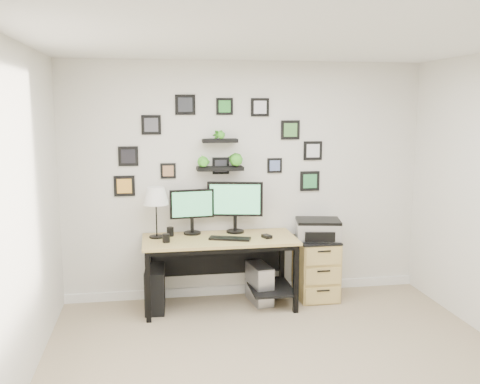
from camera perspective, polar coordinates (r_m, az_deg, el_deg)
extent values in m
plane|color=tan|center=(4.45, 5.40, -19.29)|extent=(4.00, 4.00, 0.00)
plane|color=white|center=(3.94, 5.99, 16.15)|extent=(4.00, 4.00, 0.00)
plane|color=silver|center=(5.92, 0.63, 1.24)|extent=(4.00, 0.00, 4.00)
plane|color=silver|center=(2.21, 19.71, -13.10)|extent=(4.00, 0.00, 4.00)
plane|color=silver|center=(3.98, -23.38, -3.44)|extent=(0.00, 4.00, 4.00)
cube|color=white|center=(6.21, 0.63, -10.29)|extent=(4.00, 0.03, 0.10)
cube|color=tan|center=(5.62, -2.19, -5.07)|extent=(1.60, 0.70, 0.03)
cube|color=black|center=(5.63, -2.18, -5.47)|extent=(1.54, 0.64, 0.05)
cube|color=black|center=(6.01, -2.58, -6.85)|extent=(1.44, 0.02, 0.41)
cube|color=black|center=(5.87, 3.26, -10.10)|extent=(0.45, 0.63, 0.03)
cube|color=black|center=(5.40, -9.78, -9.96)|extent=(0.05, 0.05, 0.72)
cube|color=black|center=(5.97, -9.77, -8.09)|extent=(0.05, 0.05, 0.72)
cube|color=black|center=(5.59, 5.99, -9.21)|extent=(0.05, 0.05, 0.72)
cube|color=black|center=(6.14, 4.49, -7.49)|extent=(0.05, 0.05, 0.72)
cylinder|color=black|center=(5.81, -5.12, -4.37)|extent=(0.21, 0.21, 0.02)
cylinder|color=black|center=(5.79, -5.13, -3.58)|extent=(0.04, 0.04, 0.17)
cube|color=black|center=(5.74, -5.15, -1.27)|extent=(0.48, 0.08, 0.31)
cube|color=#4CB272|center=(5.72, -5.11, -1.30)|extent=(0.43, 0.05, 0.27)
cylinder|color=black|center=(5.86, -0.52, -4.22)|extent=(0.23, 0.23, 0.02)
cylinder|color=black|center=(5.84, -0.52, -3.40)|extent=(0.05, 0.05, 0.17)
cube|color=black|center=(5.78, -0.53, -0.76)|extent=(0.60, 0.15, 0.38)
cube|color=#4CB272|center=(5.76, -0.54, -0.80)|extent=(0.53, 0.11, 0.32)
cube|color=black|center=(5.55, -1.09, -4.98)|extent=(0.45, 0.27, 0.02)
cube|color=black|center=(5.62, 2.87, -4.75)|extent=(0.11, 0.13, 0.03)
cylinder|color=black|center=(5.70, -8.86, -4.74)|extent=(0.16, 0.16, 0.02)
cylinder|color=black|center=(5.65, -8.92, -2.32)|extent=(0.01, 0.01, 0.49)
cone|color=white|center=(5.61, -8.97, -0.40)|extent=(0.26, 0.26, 0.18)
cylinder|color=black|center=(5.48, -7.89, -4.91)|extent=(0.08, 0.08, 0.09)
cylinder|color=black|center=(5.73, -7.45, -4.22)|extent=(0.08, 0.08, 0.10)
cube|color=black|center=(5.75, -9.05, -10.18)|extent=(0.22, 0.46, 0.45)
cube|color=gray|center=(5.89, 2.08, -9.71)|extent=(0.25, 0.44, 0.42)
cube|color=silver|center=(5.71, 2.83, -10.36)|extent=(0.17, 0.03, 0.39)
cube|color=tan|center=(6.06, 8.10, -8.14)|extent=(0.42, 0.50, 0.65)
cube|color=black|center=(5.97, 8.17, -5.07)|extent=(0.43, 0.51, 0.02)
cube|color=tan|center=(5.89, 8.82, -10.88)|extent=(0.39, 0.02, 0.18)
cylinder|color=black|center=(5.86, 8.87, -10.36)|extent=(0.14, 0.02, 0.02)
cube|color=tan|center=(5.82, 8.87, -8.87)|extent=(0.39, 0.02, 0.18)
cylinder|color=black|center=(5.79, 8.93, -8.34)|extent=(0.14, 0.02, 0.02)
cube|color=tan|center=(5.76, 8.92, -6.82)|extent=(0.39, 0.02, 0.18)
cylinder|color=black|center=(5.73, 8.98, -6.28)|extent=(0.14, 0.02, 0.02)
cube|color=silver|center=(5.95, 8.32, -4.08)|extent=(0.53, 0.45, 0.18)
cube|color=black|center=(5.93, 8.34, -3.07)|extent=(0.53, 0.45, 0.03)
cube|color=black|center=(5.77, 8.54, -4.77)|extent=(0.32, 0.08, 0.11)
cube|color=black|center=(5.77, -2.15, 2.52)|extent=(0.50, 0.18, 0.04)
cube|color=black|center=(5.73, -2.15, 5.49)|extent=(0.38, 0.15, 0.04)
imported|color=green|center=(5.74, -3.85, 4.02)|extent=(0.15, 0.12, 0.27)
imported|color=green|center=(5.78, -0.48, 4.08)|extent=(0.15, 0.15, 0.27)
imported|color=green|center=(5.73, -2.16, 6.96)|extent=(0.13, 0.09, 0.25)
cube|color=black|center=(5.85, -2.07, 2.81)|extent=(0.18, 0.02, 0.18)
cube|color=#302F35|center=(5.84, -2.05, 2.80)|extent=(0.13, 0.00, 0.13)
cube|color=black|center=(6.06, 7.77, 4.39)|extent=(0.21, 0.02, 0.21)
cube|color=silver|center=(6.05, 7.81, 4.38)|extent=(0.15, 0.00, 0.15)
cube|color=black|center=(5.83, -12.23, 0.64)|extent=(0.22, 0.02, 0.22)
cube|color=gold|center=(5.82, -12.24, 0.62)|extent=(0.15, 0.00, 0.15)
cube|color=black|center=(5.79, -11.83, 3.76)|extent=(0.21, 0.02, 0.21)
cube|color=black|center=(5.78, -11.84, 3.75)|extent=(0.15, 0.00, 0.15)
cube|color=black|center=(6.09, 7.45, 1.17)|extent=(0.22, 0.02, 0.22)
cube|color=#34904D|center=(6.07, 7.48, 1.15)|extent=(0.16, 0.00, 0.16)
cube|color=black|center=(5.97, 5.39, 6.61)|extent=(0.21, 0.02, 0.21)
cube|color=#4A8A3F|center=(5.96, 5.41, 6.61)|extent=(0.15, 0.00, 0.15)
cube|color=black|center=(5.77, -5.87, 9.25)|extent=(0.21, 0.02, 0.21)
cube|color=#27292E|center=(5.76, -5.86, 9.25)|extent=(0.15, 0.00, 0.15)
cube|color=black|center=(5.82, -1.66, 9.11)|extent=(0.18, 0.02, 0.18)
cube|color=#2E8C31|center=(5.81, -1.64, 9.11)|extent=(0.13, 0.00, 0.13)
cube|color=black|center=(5.77, -9.45, 7.08)|extent=(0.21, 0.02, 0.21)
cube|color=#47474F|center=(5.76, -9.45, 7.08)|extent=(0.14, 0.00, 0.14)
cube|color=black|center=(5.88, 2.14, 9.02)|extent=(0.20, 0.02, 0.20)
cube|color=silver|center=(5.87, 2.17, 9.02)|extent=(0.14, 0.00, 0.14)
cube|color=black|center=(5.81, -7.67, 2.25)|extent=(0.16, 0.02, 0.16)
cube|color=#9F7049|center=(5.80, -7.67, 2.24)|extent=(0.11, 0.00, 0.11)
cube|color=black|center=(5.96, 3.71, 2.84)|extent=(0.16, 0.02, 0.16)
cube|color=#5E70A4|center=(5.95, 3.74, 2.83)|extent=(0.12, 0.00, 0.12)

